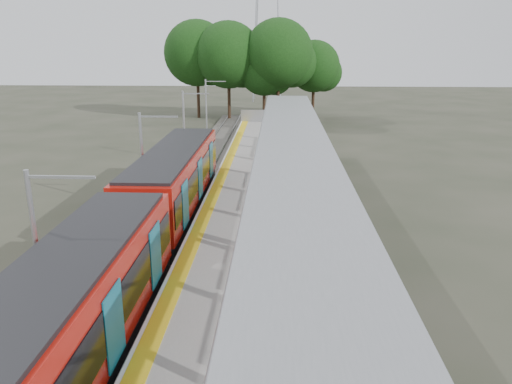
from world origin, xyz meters
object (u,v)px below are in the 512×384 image
bench_mid (322,243)px  bench_far (296,156)px  info_pillar_far (281,151)px  litter_bin (278,213)px  train (138,227)px  info_pillar_near (268,232)px

bench_mid → bench_far: bench_mid is taller
bench_mid → info_pillar_far: size_ratio=0.74×
bench_mid → litter_bin: size_ratio=1.55×
train → bench_mid: 7.13m
bench_mid → bench_far: 15.34m
info_pillar_near → bench_mid: bearing=3.7°
litter_bin → info_pillar_far: bearing=89.3°
bench_mid → train: bearing=-159.7°
bench_far → info_pillar_far: info_pillar_far is taller
info_pillar_near → train: bearing=-169.3°
bench_mid → bench_far: (-0.52, 15.34, -0.02)m
bench_far → litter_bin: bearing=-105.5°
info_pillar_near → info_pillar_far: (0.55, 14.98, 0.01)m
bench_far → info_pillar_near: (-1.57, -15.15, 0.37)m
bench_far → info_pillar_far: size_ratio=0.71×
info_pillar_far → litter_bin: (-0.15, -11.71, -0.39)m
info_pillar_near → litter_bin: bearing=91.7°
bench_mid → info_pillar_far: (-1.53, 15.16, 0.36)m
bench_far → litter_bin: (-1.17, -11.88, -0.02)m
train → info_pillar_far: size_ratio=13.62×
bench_far → info_pillar_far: bearing=179.8°
bench_far → info_pillar_near: 15.24m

